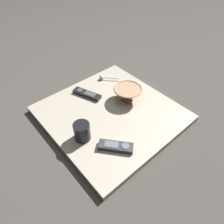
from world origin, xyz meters
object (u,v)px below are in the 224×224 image
(coffee_mug, at_px, (82,131))
(cereal_bowl, at_px, (128,93))
(teaspoon, at_px, (103,78))
(tv_remote_near, at_px, (87,94))
(tv_remote_far, at_px, (116,146))

(coffee_mug, bearing_deg, cereal_bowl, -170.38)
(coffee_mug, distance_m, teaspoon, 0.47)
(cereal_bowl, height_order, tv_remote_near, cereal_bowl)
(tv_remote_far, bearing_deg, tv_remote_near, -107.41)
(tv_remote_near, bearing_deg, tv_remote_far, 72.59)
(cereal_bowl, relative_size, coffee_mug, 1.74)
(teaspoon, height_order, tv_remote_far, teaspoon)
(coffee_mug, relative_size, tv_remote_near, 0.52)
(cereal_bowl, xyz_separation_m, tv_remote_far, (0.27, 0.20, -0.03))
(teaspoon, xyz_separation_m, tv_remote_near, (0.17, 0.06, -0.00))
(coffee_mug, bearing_deg, tv_remote_far, 117.86)
(tv_remote_far, bearing_deg, teaspoon, -123.00)
(teaspoon, relative_size, tv_remote_near, 0.57)
(coffee_mug, height_order, teaspoon, coffee_mug)
(teaspoon, height_order, tv_remote_near, teaspoon)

